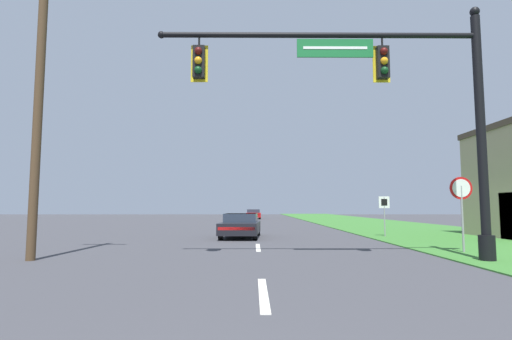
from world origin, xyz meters
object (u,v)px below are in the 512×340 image
Objects in this scene: far_car at (253,214)px; stop_sign at (461,197)px; car_ahead at (241,225)px; route_sign_post at (384,207)px; signal_mast at (398,103)px; utility_pole_near at (39,85)px.

far_car is 38.52m from stop_sign.
route_sign_post is (7.36, 0.23, 0.92)m from car_ahead.
signal_mast is at bearing -143.73° from stop_sign.
signal_mast is 2.27× the size of far_car.
route_sign_post is (-0.27, 7.15, -0.34)m from stop_sign.
car_ahead is at bearing -178.22° from route_sign_post.
car_ahead is at bearing 56.19° from utility_pole_near.
stop_sign is 7.16m from route_sign_post.
stop_sign is at bearing -42.20° from car_ahead.
far_car is at bearing 95.99° from signal_mast.
car_ahead is 10.37m from stop_sign.
stop_sign is at bearing -79.54° from far_car.
utility_pole_near reaches higher than far_car.
far_car is 40.33m from utility_pole_near.
route_sign_post is at bearing -77.66° from far_car.
signal_mast is 4.38m from stop_sign.
car_ahead is at bearing -91.19° from far_car.
stop_sign is at bearing 7.22° from utility_pole_near.
signal_mast is 4.74× the size of route_sign_post.
utility_pole_near is (-13.40, -1.70, 3.29)m from stop_sign.
route_sign_post is at bearing 74.61° from signal_mast.
signal_mast reaches higher than car_ahead.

